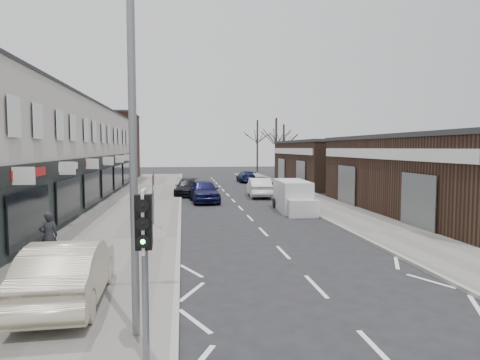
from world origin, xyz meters
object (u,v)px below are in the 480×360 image
object	(u,v)px
parked_car_right_b	(261,183)
parked_car_left_b	(187,188)
parked_car_left_a	(204,191)
parked_car_right_c	(246,176)
sedan_on_pavement	(68,271)
warning_sign	(154,183)
street_lamp	(141,113)
white_van	(293,197)
parked_car_right_a	(259,187)
traffic_light	(144,235)
pedestrian	(49,236)

from	to	relation	value
parked_car_right_b	parked_car_left_b	bearing A→B (deg)	22.97
parked_car_left_a	parked_car_right_c	distance (m)	18.48
sedan_on_pavement	warning_sign	bearing A→B (deg)	-99.57
street_lamp	warning_sign	size ratio (longest dim) A/B	2.96
white_van	parked_car_left_a	world-z (taller)	white_van
sedan_on_pavement	parked_car_right_b	world-z (taller)	sedan_on_pavement
parked_car_right_a	warning_sign	bearing A→B (deg)	62.06
warning_sign	sedan_on_pavement	world-z (taller)	warning_sign
traffic_light	parked_car_right_b	xyz separation A→B (m)	(7.90, 31.67, -1.73)
parked_car_right_b	parked_car_right_c	world-z (taller)	parked_car_right_b
warning_sign	parked_car_right_b	distance (m)	19.72
street_lamp	parked_car_left_a	size ratio (longest dim) A/B	1.67
traffic_light	parked_car_right_b	distance (m)	32.68
sedan_on_pavement	pedestrian	distance (m)	4.57
warning_sign	parked_car_left_b	bearing A→B (deg)	82.81
warning_sign	parked_car_right_c	xyz separation A→B (m)	(8.66, 27.04, -1.54)
street_lamp	sedan_on_pavement	size ratio (longest dim) A/B	1.69
traffic_light	parked_car_right_c	world-z (taller)	traffic_light
parked_car_right_a	parked_car_right_b	bearing A→B (deg)	-98.15
street_lamp	pedestrian	world-z (taller)	street_lamp
parked_car_right_b	parked_car_right_c	distance (m)	9.38
white_van	parked_car_left_a	distance (m)	7.48
parked_car_right_b	parked_car_right_c	size ratio (longest dim) A/B	0.88
parked_car_right_a	pedestrian	bearing A→B (deg)	64.02
sedan_on_pavement	parked_car_left_b	bearing A→B (deg)	-99.43
white_van	parked_car_left_b	bearing A→B (deg)	126.11
parked_car_left_b	white_van	bearing A→B (deg)	-51.50
street_lamp	parked_car_right_a	xyz separation A→B (m)	(6.88, 25.00, -3.85)
parked_car_right_b	parked_car_right_a	bearing A→B (deg)	72.92
white_van	sedan_on_pavement	bearing A→B (deg)	-119.97
parked_car_left_b	traffic_light	bearing A→B (deg)	-86.70
warning_sign	parked_car_right_b	xyz separation A→B (m)	(8.66, 17.65, -1.52)
warning_sign	parked_car_right_c	world-z (taller)	warning_sign
parked_car_left_b	parked_car_right_c	distance (m)	14.79
warning_sign	parked_car_left_b	distance (m)	14.15
parked_car_right_c	traffic_light	bearing A→B (deg)	79.19
parked_car_left_a	parked_car_left_b	xyz separation A→B (m)	(-1.20, 4.50, -0.16)
traffic_light	white_van	distance (m)	19.64
traffic_light	parked_car_right_c	size ratio (longest dim) A/B	0.69
sedan_on_pavement	parked_car_left_a	world-z (taller)	sedan_on_pavement
sedan_on_pavement	parked_car_right_b	distance (m)	30.07
parked_car_right_a	parked_car_right_c	distance (m)	14.88
sedan_on_pavement	parked_car_right_c	distance (m)	39.04
parked_car_right_c	street_lamp	bearing A→B (deg)	78.69
sedan_on_pavement	parked_car_right_a	distance (m)	24.55
white_van	sedan_on_pavement	world-z (taller)	white_van
street_lamp	parked_car_right_c	size ratio (longest dim) A/B	1.77
white_van	pedestrian	xyz separation A→B (m)	(-11.30, -10.55, 0.04)
pedestrian	parked_car_right_a	bearing A→B (deg)	-143.66
parked_car_left_b	parked_car_right_c	size ratio (longest dim) A/B	1.00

